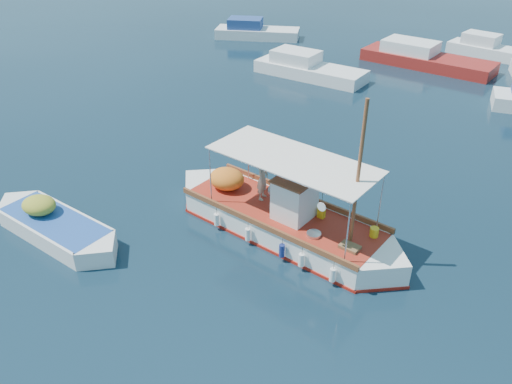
% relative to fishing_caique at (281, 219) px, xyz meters
% --- Properties ---
extents(ground, '(160.00, 160.00, 0.00)m').
position_rel_fishing_caique_xyz_m(ground, '(0.30, -0.54, -0.53)').
color(ground, black).
rests_on(ground, ground).
extents(fishing_caique, '(9.53, 4.31, 5.99)m').
position_rel_fishing_caique_xyz_m(fishing_caique, '(0.00, 0.00, 0.00)').
color(fishing_caique, white).
rests_on(fishing_caique, ground).
extents(dinghy, '(6.14, 2.60, 1.53)m').
position_rel_fishing_caique_xyz_m(dinghy, '(-7.34, -3.60, -0.21)').
color(dinghy, white).
rests_on(dinghy, ground).
extents(bg_boat_nw, '(7.80, 3.63, 1.80)m').
position_rel_fishing_caique_xyz_m(bg_boat_nw, '(-5.16, 17.26, -0.03)').
color(bg_boat_nw, silver).
rests_on(bg_boat_nw, ground).
extents(bg_boat_n, '(9.49, 4.77, 1.80)m').
position_rel_fishing_caique_xyz_m(bg_boat_n, '(1.55, 22.96, -0.03)').
color(bg_boat_n, maroon).
rests_on(bg_boat_n, ground).
extents(bg_boat_far_w, '(7.29, 4.08, 1.80)m').
position_rel_fishing_caique_xyz_m(bg_boat_far_w, '(-12.60, 25.08, -0.03)').
color(bg_boat_far_w, silver).
rests_on(bg_boat_far_w, ground).
extents(bg_boat_far_n, '(6.50, 3.81, 1.80)m').
position_rel_fishing_caique_xyz_m(bg_boat_far_n, '(5.66, 27.33, -0.03)').
color(bg_boat_far_n, silver).
rests_on(bg_boat_far_n, ground).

